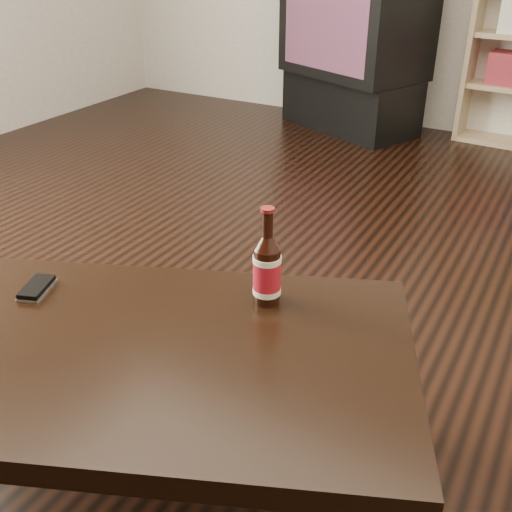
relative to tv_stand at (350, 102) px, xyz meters
The scene contains 6 objects.
floor 2.78m from the tv_stand, 80.02° to the right, with size 5.00×6.00×0.01m, color black.
tv_stand is the anchor object (origin of this frame).
tv 0.52m from the tv_stand, 113.69° to the right, with size 1.05×0.88×0.68m.
coffee_table 3.23m from the tv_stand, 76.93° to the right, with size 1.34×1.08×0.44m.
beer_bottle 3.00m from the tv_stand, 72.93° to the right, with size 0.08×0.08×0.25m.
phone 3.12m from the tv_stand, 83.53° to the right, with size 0.09×0.12×0.02m.
Camera 1 is at (0.97, -1.21, 1.24)m, focal length 42.00 mm.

